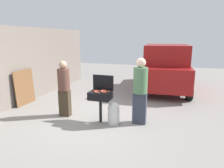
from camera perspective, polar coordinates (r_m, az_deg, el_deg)
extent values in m
plane|color=gray|center=(6.09, -4.00, -9.60)|extent=(24.00, 24.00, 0.00)
cube|color=slate|center=(8.26, -22.43, 5.15)|extent=(0.24, 8.00, 2.70)
cylinder|color=black|center=(5.74, -3.21, -7.46)|extent=(0.08, 0.08, 0.66)
cube|color=black|center=(5.61, -3.27, -3.23)|extent=(0.60, 0.44, 0.22)
cube|color=black|center=(5.72, -2.50, 0.43)|extent=(0.60, 0.05, 0.42)
cylinder|color=#C6593D|center=(5.60, -4.26, -1.95)|extent=(0.13, 0.04, 0.03)
cylinder|color=#B74C33|center=(5.60, -2.91, -1.94)|extent=(0.13, 0.04, 0.03)
cylinder|color=#C6593D|center=(5.48, -2.43, -2.25)|extent=(0.13, 0.03, 0.03)
cylinder|color=#AD4228|center=(5.43, -2.22, -2.39)|extent=(0.13, 0.03, 0.03)
cylinder|color=#B74C33|center=(5.67, -4.41, -1.78)|extent=(0.13, 0.03, 0.03)
cylinder|color=#C6593D|center=(5.45, -4.20, -2.38)|extent=(0.13, 0.04, 0.03)
cylinder|color=#AD4228|center=(5.63, -2.61, -1.84)|extent=(0.13, 0.04, 0.03)
cylinder|color=#C6593D|center=(5.54, -2.54, -2.09)|extent=(0.13, 0.04, 0.03)
cylinder|color=#C6593D|center=(5.57, -4.86, -2.05)|extent=(0.13, 0.03, 0.03)
cylinder|color=#AD4228|center=(5.68, -2.21, -1.72)|extent=(0.13, 0.04, 0.03)
cylinder|color=#C6593D|center=(5.50, -4.39, -2.22)|extent=(0.13, 0.03, 0.03)
cylinder|color=#C6593D|center=(5.54, -1.43, -2.08)|extent=(0.13, 0.04, 0.03)
cylinder|color=silver|center=(5.66, 0.46, -8.87)|extent=(0.32, 0.32, 0.46)
sphere|color=silver|center=(5.57, 0.47, -6.68)|extent=(0.31, 0.31, 0.31)
cube|color=#3F3323|center=(6.33, -13.05, -5.17)|extent=(0.33, 0.18, 0.80)
cylinder|color=brown|center=(6.15, -13.39, 1.21)|extent=(0.35, 0.35, 0.63)
sphere|color=tan|center=(6.07, -13.60, 5.22)|extent=(0.23, 0.23, 0.23)
cube|color=#333847|center=(5.67, 7.73, -6.72)|extent=(0.36, 0.20, 0.87)
cylinder|color=#4C724C|center=(5.46, 7.98, 1.02)|extent=(0.38, 0.38, 0.69)
sphere|color=beige|center=(5.38, 8.14, 5.94)|extent=(0.25, 0.25, 0.25)
cube|color=maroon|center=(9.60, 14.70, 3.15)|extent=(2.24, 4.54, 0.90)
cube|color=maroon|center=(9.30, 15.00, 8.12)|extent=(1.96, 2.73, 0.80)
cylinder|color=black|center=(8.25, 20.86, -2.05)|extent=(0.27, 0.66, 0.64)
cylinder|color=black|center=(8.21, 8.28, -1.37)|extent=(0.27, 0.66, 0.64)
cylinder|color=black|center=(11.24, 19.12, 1.91)|extent=(0.27, 0.66, 0.64)
cylinder|color=black|center=(11.22, 9.90, 2.42)|extent=(0.27, 0.66, 0.64)
cube|color=brown|center=(7.80, -23.31, -0.86)|extent=(0.09, 0.90, 1.23)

